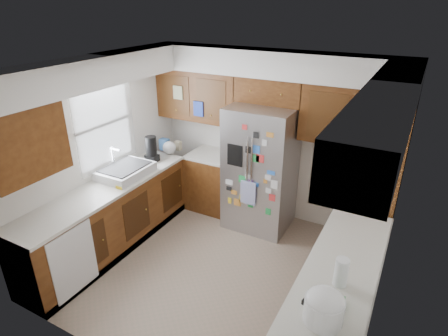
{
  "coord_description": "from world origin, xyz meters",
  "views": [
    {
      "loc": [
        1.84,
        -3.28,
        3.11
      ],
      "look_at": [
        -0.13,
        0.35,
        1.23
      ],
      "focal_mm": 30.0,
      "sensor_mm": 36.0,
      "label": 1
    }
  ],
  "objects_px": {
    "pantry": "(373,182)",
    "paper_towel": "(341,272)",
    "rice_cooker": "(324,306)",
    "fridge": "(260,169)"
  },
  "relations": [
    {
      "from": "pantry",
      "to": "paper_towel",
      "type": "distance_m",
      "value": 1.82
    },
    {
      "from": "pantry",
      "to": "paper_towel",
      "type": "bearing_deg",
      "value": -89.25
    },
    {
      "from": "pantry",
      "to": "rice_cooker",
      "type": "xyz_separation_m",
      "value": [
        -0.0,
        -2.26,
        -0.02
      ]
    },
    {
      "from": "pantry",
      "to": "rice_cooker",
      "type": "relative_size",
      "value": 7.02
    },
    {
      "from": "rice_cooker",
      "to": "paper_towel",
      "type": "relative_size",
      "value": 1.2
    },
    {
      "from": "fridge",
      "to": "paper_towel",
      "type": "bearing_deg",
      "value": -50.82
    },
    {
      "from": "rice_cooker",
      "to": "paper_towel",
      "type": "distance_m",
      "value": 0.45
    },
    {
      "from": "rice_cooker",
      "to": "fridge",
      "type": "bearing_deg",
      "value": 122.92
    },
    {
      "from": "pantry",
      "to": "fridge",
      "type": "xyz_separation_m",
      "value": [
        -1.5,
        0.05,
        -0.17
      ]
    },
    {
      "from": "fridge",
      "to": "pantry",
      "type": "bearing_deg",
      "value": -2.06
    }
  ]
}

